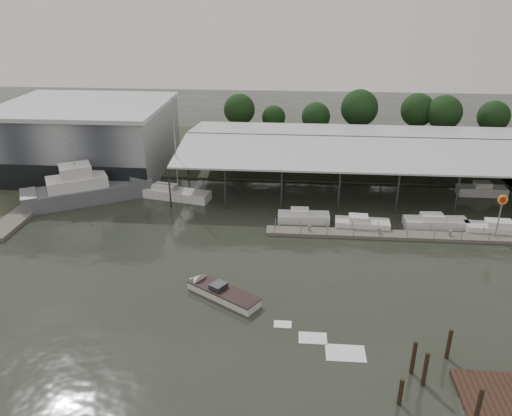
# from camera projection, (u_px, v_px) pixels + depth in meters

# --- Properties ---
(ground) EXTENTS (200.00, 200.00, 0.00)m
(ground) POSITION_uv_depth(u_px,v_px,m) (250.00, 276.00, 49.63)
(ground) COLOR #272B23
(ground) RESTS_ON ground
(land_strip_far) EXTENTS (140.00, 30.00, 0.30)m
(land_strip_far) POSITION_uv_depth(u_px,v_px,m) (272.00, 151.00, 87.93)
(land_strip_far) COLOR #3B4130
(land_strip_far) RESTS_ON ground
(land_strip_west) EXTENTS (20.00, 40.00, 0.30)m
(land_strip_west) POSITION_uv_depth(u_px,v_px,m) (19.00, 167.00, 79.95)
(land_strip_west) COLOR #3B4130
(land_strip_west) RESTS_ON ground
(storage_warehouse) EXTENTS (24.50, 20.50, 10.50)m
(storage_warehouse) POSITION_uv_depth(u_px,v_px,m) (87.00, 137.00, 76.93)
(storage_warehouse) COLOR gray
(storage_warehouse) RESTS_ON ground
(covered_boat_shed) EXTENTS (58.24, 24.00, 6.96)m
(covered_boat_shed) POSITION_uv_depth(u_px,v_px,m) (386.00, 142.00, 71.47)
(covered_boat_shed) COLOR silver
(covered_boat_shed) RESTS_ON ground
(trawler_dock) EXTENTS (3.00, 18.00, 0.50)m
(trawler_dock) POSITION_uv_depth(u_px,v_px,m) (30.00, 208.00, 64.55)
(trawler_dock) COLOR #5F5B53
(trawler_dock) RESTS_ON ground
(floating_dock) EXTENTS (28.00, 2.00, 1.40)m
(floating_dock) POSITION_uv_depth(u_px,v_px,m) (387.00, 235.00, 57.57)
(floating_dock) COLOR #5F5B53
(floating_dock) RESTS_ON ground
(shell_fuel_sign) EXTENTS (1.10, 0.18, 5.55)m
(shell_fuel_sign) POSITION_uv_depth(u_px,v_px,m) (501.00, 209.00, 55.17)
(shell_fuel_sign) COLOR gray
(shell_fuel_sign) RESTS_ON ground
(grey_trawler) EXTENTS (16.69, 12.13, 8.84)m
(grey_trawler) POSITION_uv_depth(u_px,v_px,m) (87.00, 189.00, 66.87)
(grey_trawler) COLOR #595E62
(grey_trawler) RESTS_ON ground
(white_sailboat) EXTENTS (10.08, 4.71, 14.03)m
(white_sailboat) POSITION_uv_depth(u_px,v_px,m) (174.00, 194.00, 68.01)
(white_sailboat) COLOR white
(white_sailboat) RESTS_ON ground
(speedboat_underway) EXTENTS (16.84, 11.42, 2.00)m
(speedboat_underway) POSITION_uv_depth(u_px,v_px,m) (218.00, 291.00, 46.44)
(speedboat_underway) COLOR white
(speedboat_underway) RESTS_ON ground
(moored_cruiser_0) EXTENTS (6.33, 2.31, 1.70)m
(moored_cruiser_0) POSITION_uv_depth(u_px,v_px,m) (303.00, 217.00, 61.13)
(moored_cruiser_0) COLOR white
(moored_cruiser_0) RESTS_ON ground
(moored_cruiser_1) EXTENTS (6.50, 2.56, 1.70)m
(moored_cruiser_1) POSITION_uv_depth(u_px,v_px,m) (362.00, 224.00, 59.35)
(moored_cruiser_1) COLOR white
(moored_cruiser_1) RESTS_ON ground
(moored_cruiser_2) EXTENTS (7.54, 2.52, 1.70)m
(moored_cruiser_2) POSITION_uv_depth(u_px,v_px,m) (435.00, 222.00, 59.75)
(moored_cruiser_2) COLOR white
(moored_cruiser_2) RESTS_ON ground
(moored_cruiser_3) EXTENTS (8.41, 2.69, 1.70)m
(moored_cruiser_3) POSITION_uv_depth(u_px,v_px,m) (502.00, 229.00, 58.08)
(moored_cruiser_3) COLOR white
(moored_cruiser_3) RESTS_ON ground
(mooring_pilings) EXTENTS (4.84, 9.34, 3.80)m
(mooring_pilings) POSITION_uv_depth(u_px,v_px,m) (433.00, 385.00, 34.49)
(mooring_pilings) COLOR #35261A
(mooring_pilings) RESTS_ON ground
(horizon_tree_line) EXTENTS (67.35, 9.17, 9.99)m
(horizon_tree_line) POSITION_uv_depth(u_px,v_px,m) (413.00, 113.00, 89.55)
(horizon_tree_line) COLOR black
(horizon_tree_line) RESTS_ON ground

